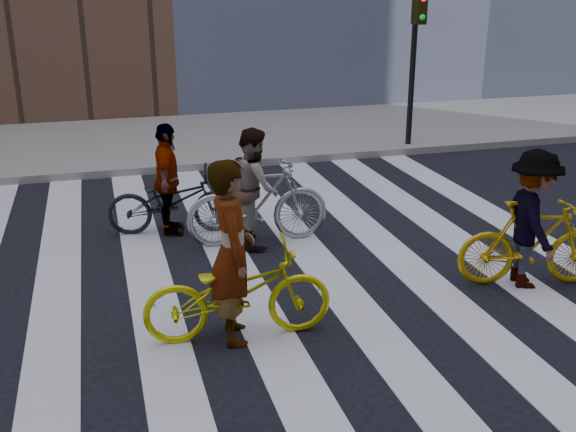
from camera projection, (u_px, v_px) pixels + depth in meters
name	position (u px, v px, depth m)	size (l,w,h in m)	color
ground	(280.00, 270.00, 8.71)	(100.00, 100.00, 0.00)	black
sidewalk_far	(193.00, 139.00, 15.47)	(100.00, 5.00, 0.15)	gray
zebra_crosswalk	(280.00, 270.00, 8.71)	(8.25, 10.00, 0.01)	silver
traffic_signal	(416.00, 44.00, 13.91)	(0.22, 0.42, 3.33)	black
bike_yellow_left	(238.00, 292.00, 6.94)	(0.68, 1.95, 1.03)	#CECD0B
bike_silver_mid	(258.00, 203.00, 9.41)	(0.57, 2.02, 1.21)	#9C9EA6
bike_yellow_right	(532.00, 243.00, 8.15)	(0.51, 1.80, 1.08)	#C59A0A
bike_dark_rear	(172.00, 201.00, 9.83)	(0.65, 1.87, 0.98)	black
rider_left	(232.00, 252.00, 6.78)	(0.71, 0.46, 1.93)	slate
rider_mid	(254.00, 187.00, 9.33)	(0.81, 0.63, 1.67)	slate
rider_right	(532.00, 220.00, 8.03)	(1.10, 0.63, 1.70)	slate
rider_rear	(167.00, 180.00, 9.71)	(0.96, 0.40, 1.65)	slate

